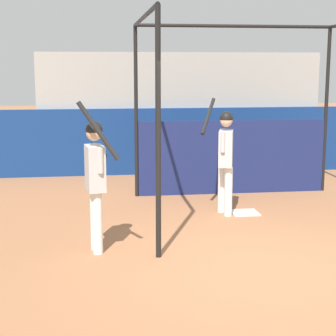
# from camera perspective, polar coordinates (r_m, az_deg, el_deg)

# --- Properties ---
(ground_plane) EXTENTS (60.00, 60.00, 0.00)m
(ground_plane) POSITION_cam_1_polar(r_m,az_deg,el_deg) (7.03, 9.70, -10.13)
(ground_plane) COLOR #9E6642
(outfield_wall) EXTENTS (24.00, 0.12, 1.50)m
(outfield_wall) POSITION_cam_1_polar(r_m,az_deg,el_deg) (12.88, 1.41, 2.77)
(outfield_wall) COLOR navy
(outfield_wall) RESTS_ON ground
(bleacher_section) EXTENTS (6.50, 2.40, 2.78)m
(bleacher_section) POSITION_cam_1_polar(r_m,az_deg,el_deg) (14.06, 0.61, 6.02)
(bleacher_section) COLOR #9E9E99
(bleacher_section) RESTS_ON ground
(batting_cage) EXTENTS (3.77, 3.58, 3.20)m
(batting_cage) POSITION_cam_1_polar(r_m,az_deg,el_deg) (10.21, 7.47, 3.95)
(batting_cage) COLOR black
(batting_cage) RESTS_ON ground
(home_plate) EXTENTS (0.44, 0.44, 0.02)m
(home_plate) POSITION_cam_1_polar(r_m,az_deg,el_deg) (9.56, 7.82, -4.51)
(home_plate) COLOR white
(home_plate) RESTS_ON ground
(player_batter) EXTENTS (0.60, 1.00, 1.90)m
(player_batter) POSITION_cam_1_polar(r_m,az_deg,el_deg) (9.28, 5.83, 1.58)
(player_batter) COLOR white
(player_batter) RESTS_ON ground
(player_waiting) EXTENTS (0.53, 0.70, 2.02)m
(player_waiting) POSITION_cam_1_polar(r_m,az_deg,el_deg) (7.36, -7.38, -0.63)
(player_waiting) COLOR white
(player_waiting) RESTS_ON ground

